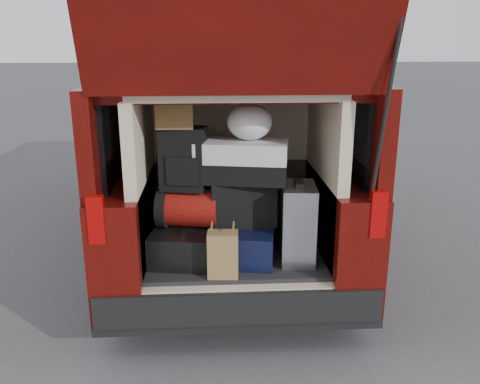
{
  "coord_description": "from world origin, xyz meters",
  "views": [
    {
      "loc": [
        -0.17,
        -3.24,
        2.07
      ],
      "look_at": [
        0.04,
        0.2,
        1.01
      ],
      "focal_mm": 38.0,
      "sensor_mm": 36.0,
      "label": 1
    }
  ],
  "objects_px": {
    "navy_hardshell": "(244,241)",
    "twotone_duffel": "(242,161)",
    "black_hardshell": "(185,242)",
    "backpack": "(183,159)",
    "black_soft_case": "(242,201)",
    "silver_roller": "(298,223)",
    "kraft_bag": "(223,254)",
    "red_duffel": "(189,208)"
  },
  "relations": [
    {
      "from": "black_hardshell",
      "to": "silver_roller",
      "type": "xyz_separation_m",
      "value": [
        0.8,
        -0.1,
        0.16
      ]
    },
    {
      "from": "red_duffel",
      "to": "kraft_bag",
      "type": "bearing_deg",
      "value": -46.54
    },
    {
      "from": "navy_hardshell",
      "to": "red_duffel",
      "type": "xyz_separation_m",
      "value": [
        -0.38,
        0.05,
        0.25
      ]
    },
    {
      "from": "black_hardshell",
      "to": "twotone_duffel",
      "type": "height_order",
      "value": "twotone_duffel"
    },
    {
      "from": "black_hardshell",
      "to": "red_duffel",
      "type": "xyz_separation_m",
      "value": [
        0.04,
        0.02,
        0.25
      ]
    },
    {
      "from": "silver_roller",
      "to": "kraft_bag",
      "type": "relative_size",
      "value": 1.77
    },
    {
      "from": "black_hardshell",
      "to": "twotone_duffel",
      "type": "relative_size",
      "value": 0.91
    },
    {
      "from": "backpack",
      "to": "silver_roller",
      "type": "bearing_deg",
      "value": 3.64
    },
    {
      "from": "black_hardshell",
      "to": "navy_hardshell",
      "type": "relative_size",
      "value": 1.07
    },
    {
      "from": "black_hardshell",
      "to": "backpack",
      "type": "relative_size",
      "value": 1.3
    },
    {
      "from": "silver_roller",
      "to": "red_duffel",
      "type": "height_order",
      "value": "silver_roller"
    },
    {
      "from": "silver_roller",
      "to": "navy_hardshell",
      "type": "bearing_deg",
      "value": 174.39
    },
    {
      "from": "navy_hardshell",
      "to": "twotone_duffel",
      "type": "relative_size",
      "value": 0.85
    },
    {
      "from": "kraft_bag",
      "to": "black_soft_case",
      "type": "relative_size",
      "value": 0.68
    },
    {
      "from": "red_duffel",
      "to": "twotone_duffel",
      "type": "height_order",
      "value": "twotone_duffel"
    },
    {
      "from": "black_soft_case",
      "to": "twotone_duffel",
      "type": "distance_m",
      "value": 0.31
    },
    {
      "from": "red_duffel",
      "to": "backpack",
      "type": "bearing_deg",
      "value": -163.46
    },
    {
      "from": "black_hardshell",
      "to": "kraft_bag",
      "type": "xyz_separation_m",
      "value": [
        0.27,
        -0.33,
        0.04
      ]
    },
    {
      "from": "navy_hardshell",
      "to": "backpack",
      "type": "height_order",
      "value": "backpack"
    },
    {
      "from": "black_soft_case",
      "to": "silver_roller",
      "type": "bearing_deg",
      "value": -24.24
    },
    {
      "from": "silver_roller",
      "to": "twotone_duffel",
      "type": "xyz_separation_m",
      "value": [
        -0.39,
        0.11,
        0.43
      ]
    },
    {
      "from": "black_hardshell",
      "to": "red_duffel",
      "type": "height_order",
      "value": "red_duffel"
    },
    {
      "from": "silver_roller",
      "to": "kraft_bag",
      "type": "xyz_separation_m",
      "value": [
        -0.53,
        -0.24,
        -0.12
      ]
    },
    {
      "from": "silver_roller",
      "to": "black_soft_case",
      "type": "height_order",
      "value": "black_soft_case"
    },
    {
      "from": "silver_roller",
      "to": "kraft_bag",
      "type": "height_order",
      "value": "silver_roller"
    },
    {
      "from": "backpack",
      "to": "black_soft_case",
      "type": "bearing_deg",
      "value": 14.84
    },
    {
      "from": "navy_hardshell",
      "to": "black_soft_case",
      "type": "xyz_separation_m",
      "value": [
        -0.01,
        0.06,
        0.28
      ]
    },
    {
      "from": "navy_hardshell",
      "to": "twotone_duffel",
      "type": "height_order",
      "value": "twotone_duffel"
    },
    {
      "from": "navy_hardshell",
      "to": "backpack",
      "type": "distance_m",
      "value": 0.73
    },
    {
      "from": "navy_hardshell",
      "to": "silver_roller",
      "type": "xyz_separation_m",
      "value": [
        0.37,
        -0.07,
        0.16
      ]
    },
    {
      "from": "black_hardshell",
      "to": "navy_hardshell",
      "type": "distance_m",
      "value": 0.42
    },
    {
      "from": "navy_hardshell",
      "to": "silver_roller",
      "type": "bearing_deg",
      "value": -1.5
    },
    {
      "from": "black_soft_case",
      "to": "backpack",
      "type": "xyz_separation_m",
      "value": [
        -0.41,
        -0.02,
        0.32
      ]
    },
    {
      "from": "kraft_bag",
      "to": "backpack",
      "type": "xyz_separation_m",
      "value": [
        -0.26,
        0.35,
        0.56
      ]
    },
    {
      "from": "navy_hardshell",
      "to": "silver_roller",
      "type": "distance_m",
      "value": 0.41
    },
    {
      "from": "twotone_duffel",
      "to": "silver_roller",
      "type": "bearing_deg",
      "value": -5.43
    },
    {
      "from": "silver_roller",
      "to": "backpack",
      "type": "xyz_separation_m",
      "value": [
        -0.79,
        0.11,
        0.45
      ]
    },
    {
      "from": "navy_hardshell",
      "to": "black_soft_case",
      "type": "bearing_deg",
      "value": 105.46
    },
    {
      "from": "kraft_bag",
      "to": "red_duffel",
      "type": "height_order",
      "value": "red_duffel"
    },
    {
      "from": "black_hardshell",
      "to": "kraft_bag",
      "type": "distance_m",
      "value": 0.43
    },
    {
      "from": "twotone_duffel",
      "to": "kraft_bag",
      "type": "bearing_deg",
      "value": -102.48
    },
    {
      "from": "navy_hardshell",
      "to": "black_soft_case",
      "type": "distance_m",
      "value": 0.29
    }
  ]
}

